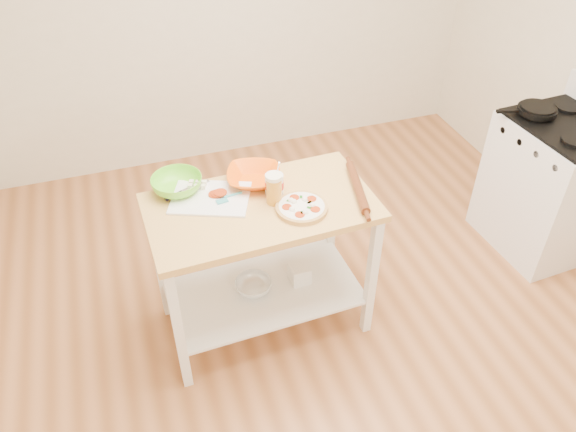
{
  "coord_description": "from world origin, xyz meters",
  "views": [
    {
      "loc": [
        -0.94,
        -1.95,
        2.67
      ],
      "look_at": [
        -0.22,
        0.22,
        0.83
      ],
      "focal_mm": 35.0,
      "sensor_mm": 36.0,
      "label": 1
    }
  ],
  "objects_px": {
    "knife": "(181,192)",
    "shelf_bin": "(299,273)",
    "skillet": "(536,110)",
    "shelf_glass_bowl": "(253,286)",
    "rolling_pin": "(358,187)",
    "cutting_board": "(210,197)",
    "yogurt_tub": "(274,184)",
    "orange_bowl": "(254,177)",
    "beer_pint": "(274,189)",
    "pizza": "(301,207)",
    "prep_island": "(262,241)",
    "green_bowl": "(177,184)",
    "gas_stove": "(550,186)",
    "spatula": "(228,198)"
  },
  "relations": [
    {
      "from": "gas_stove",
      "to": "yogurt_tub",
      "type": "height_order",
      "value": "same"
    },
    {
      "from": "cutting_board",
      "to": "orange_bowl",
      "type": "xyz_separation_m",
      "value": [
        0.26,
        0.06,
        0.03
      ]
    },
    {
      "from": "skillet",
      "to": "green_bowl",
      "type": "distance_m",
      "value": 2.28
    },
    {
      "from": "shelf_glass_bowl",
      "to": "beer_pint",
      "type": "bearing_deg",
      "value": -11.14
    },
    {
      "from": "gas_stove",
      "to": "knife",
      "type": "relative_size",
      "value": 4.31
    },
    {
      "from": "knife",
      "to": "shelf_bin",
      "type": "bearing_deg",
      "value": -37.53
    },
    {
      "from": "cutting_board",
      "to": "shelf_glass_bowl",
      "type": "distance_m",
      "value": 0.65
    },
    {
      "from": "knife",
      "to": "orange_bowl",
      "type": "relative_size",
      "value": 0.89
    },
    {
      "from": "pizza",
      "to": "cutting_board",
      "type": "height_order",
      "value": "pizza"
    },
    {
      "from": "gas_stove",
      "to": "shelf_bin",
      "type": "xyz_separation_m",
      "value": [
        -1.81,
        -0.1,
        -0.16
      ]
    },
    {
      "from": "beer_pint",
      "to": "yogurt_tub",
      "type": "distance_m",
      "value": 0.08
    },
    {
      "from": "gas_stove",
      "to": "skillet",
      "type": "distance_m",
      "value": 0.55
    },
    {
      "from": "gas_stove",
      "to": "shelf_glass_bowl",
      "type": "relative_size",
      "value": 5.14
    },
    {
      "from": "pizza",
      "to": "rolling_pin",
      "type": "bearing_deg",
      "value": 9.56
    },
    {
      "from": "prep_island",
      "to": "shelf_glass_bowl",
      "type": "distance_m",
      "value": 0.36
    },
    {
      "from": "skillet",
      "to": "cutting_board",
      "type": "height_order",
      "value": "skillet"
    },
    {
      "from": "pizza",
      "to": "knife",
      "type": "relative_size",
      "value": 1.04
    },
    {
      "from": "skillet",
      "to": "shelf_glass_bowl",
      "type": "relative_size",
      "value": 1.75
    },
    {
      "from": "gas_stove",
      "to": "pizza",
      "type": "distance_m",
      "value": 1.92
    },
    {
      "from": "cutting_board",
      "to": "orange_bowl",
      "type": "distance_m",
      "value": 0.26
    },
    {
      "from": "shelf_bin",
      "to": "knife",
      "type": "bearing_deg",
      "value": 161.9
    },
    {
      "from": "rolling_pin",
      "to": "orange_bowl",
      "type": "bearing_deg",
      "value": 153.4
    },
    {
      "from": "prep_island",
      "to": "pizza",
      "type": "relative_size",
      "value": 4.51
    },
    {
      "from": "prep_island",
      "to": "pizza",
      "type": "bearing_deg",
      "value": -30.2
    },
    {
      "from": "pizza",
      "to": "gas_stove",
      "type": "bearing_deg",
      "value": 6.93
    },
    {
      "from": "gas_stove",
      "to": "cutting_board",
      "type": "bearing_deg",
      "value": 176.0
    },
    {
      "from": "spatula",
      "to": "beer_pint",
      "type": "distance_m",
      "value": 0.25
    },
    {
      "from": "prep_island",
      "to": "shelf_glass_bowl",
      "type": "relative_size",
      "value": 5.57
    },
    {
      "from": "shelf_glass_bowl",
      "to": "green_bowl",
      "type": "bearing_deg",
      "value": 144.95
    },
    {
      "from": "skillet",
      "to": "spatula",
      "type": "height_order",
      "value": "skillet"
    },
    {
      "from": "cutting_board",
      "to": "orange_bowl",
      "type": "bearing_deg",
      "value": 36.05
    },
    {
      "from": "cutting_board",
      "to": "yogurt_tub",
      "type": "height_order",
      "value": "yogurt_tub"
    },
    {
      "from": "knife",
      "to": "beer_pint",
      "type": "distance_m",
      "value": 0.5
    },
    {
      "from": "rolling_pin",
      "to": "shelf_bin",
      "type": "xyz_separation_m",
      "value": [
        -0.3,
        0.07,
        -0.61
      ]
    },
    {
      "from": "gas_stove",
      "to": "rolling_pin",
      "type": "bearing_deg",
      "value": -177.18
    },
    {
      "from": "beer_pint",
      "to": "shelf_glass_bowl",
      "type": "xyz_separation_m",
      "value": [
        -0.13,
        0.03,
        -0.69
      ]
    },
    {
      "from": "prep_island",
      "to": "shelf_glass_bowl",
      "type": "xyz_separation_m",
      "value": [
        -0.06,
        0.02,
        -0.36
      ]
    },
    {
      "from": "skillet",
      "to": "rolling_pin",
      "type": "height_order",
      "value": "skillet"
    },
    {
      "from": "knife",
      "to": "orange_bowl",
      "type": "xyz_separation_m",
      "value": [
        0.39,
        -0.01,
        0.02
      ]
    },
    {
      "from": "skillet",
      "to": "yogurt_tub",
      "type": "relative_size",
      "value": 1.81
    },
    {
      "from": "knife",
      "to": "shelf_bin",
      "type": "height_order",
      "value": "knife"
    },
    {
      "from": "cutting_board",
      "to": "skillet",
      "type": "bearing_deg",
      "value": 26.3
    },
    {
      "from": "prep_island",
      "to": "rolling_pin",
      "type": "bearing_deg",
      "value": -5.62
    },
    {
      "from": "skillet",
      "to": "beer_pint",
      "type": "xyz_separation_m",
      "value": [
        -1.82,
        -0.29,
        0.01
      ]
    },
    {
      "from": "beer_pint",
      "to": "rolling_pin",
      "type": "distance_m",
      "value": 0.45
    },
    {
      "from": "cutting_board",
      "to": "shelf_glass_bowl",
      "type": "height_order",
      "value": "cutting_board"
    },
    {
      "from": "orange_bowl",
      "to": "green_bowl",
      "type": "distance_m",
      "value": 0.41
    },
    {
      "from": "prep_island",
      "to": "spatula",
      "type": "height_order",
      "value": "spatula"
    },
    {
      "from": "prep_island",
      "to": "green_bowl",
      "type": "relative_size",
      "value": 4.47
    },
    {
      "from": "pizza",
      "to": "spatula",
      "type": "bearing_deg",
      "value": 149.7
    }
  ]
}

